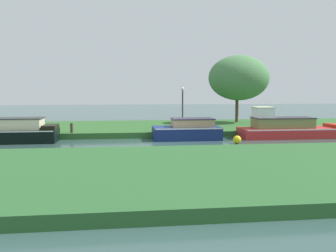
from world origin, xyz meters
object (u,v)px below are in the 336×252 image
willow_tree_left (239,78)px  channel_buoy (237,140)px  lamp_post (183,103)px  mooring_post_near (204,126)px  navy_barge (188,130)px  black_narrowboat (13,131)px  mooring_post_far (72,128)px  red_cruiser (287,128)px

willow_tree_left → channel_buoy: willow_tree_left is taller
lamp_post → mooring_post_near: 2.31m
navy_barge → willow_tree_left: (5.85, 7.45, 3.69)m
black_narrowboat → willow_tree_left: bearing=23.8°
navy_barge → black_narrowboat: bearing=180.0°
navy_barge → mooring_post_far: bearing=170.5°
navy_barge → lamp_post: (0.02, 2.24, 1.71)m
navy_barge → willow_tree_left: bearing=51.9°
black_narrowboat → channel_buoy: bearing=-9.6°
willow_tree_left → channel_buoy: bearing=-108.3°
black_narrowboat → willow_tree_left: (16.87, 7.45, 3.61)m
red_cruiser → mooring_post_near: bearing=167.0°
lamp_post → mooring_post_near: (1.38, -0.97, -1.58)m
red_cruiser → mooring_post_near: red_cruiser is taller
black_narrowboat → mooring_post_near: bearing=5.8°
navy_barge → willow_tree_left: willow_tree_left is taller
black_narrowboat → lamp_post: lamp_post is taller
willow_tree_left → mooring_post_near: (-4.44, -6.18, -3.56)m
channel_buoy → navy_barge: bearing=138.6°
channel_buoy → black_narrowboat: bearing=170.4°
navy_barge → red_cruiser: red_cruiser is taller
navy_barge → lamp_post: lamp_post is taller
lamp_post → mooring_post_far: size_ratio=4.71×
red_cruiser → lamp_post: (-6.88, 2.24, 1.66)m
red_cruiser → channel_buoy: size_ratio=14.20×
mooring_post_far → channel_buoy: mooring_post_far is taller
red_cruiser → lamp_post: bearing=162.0°
red_cruiser → channel_buoy: bearing=-151.6°
lamp_post → red_cruiser: bearing=-18.0°
red_cruiser → willow_tree_left: size_ratio=1.21×
channel_buoy → red_cruiser: bearing=28.4°
black_narrowboat → lamp_post: size_ratio=1.75×
willow_tree_left → mooring_post_near: willow_tree_left is taller
willow_tree_left → mooring_post_far: (-13.47, -6.18, -3.57)m
mooring_post_near → red_cruiser: bearing=-13.0°
willow_tree_left → black_narrowboat: bearing=-156.2°
mooring_post_near → channel_buoy: 3.82m
black_narrowboat → mooring_post_far: size_ratio=8.24×
navy_barge → lamp_post: 2.81m
channel_buoy → lamp_post: bearing=119.7°
mooring_post_near → lamp_post: bearing=145.0°
willow_tree_left → channel_buoy: size_ratio=11.74×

